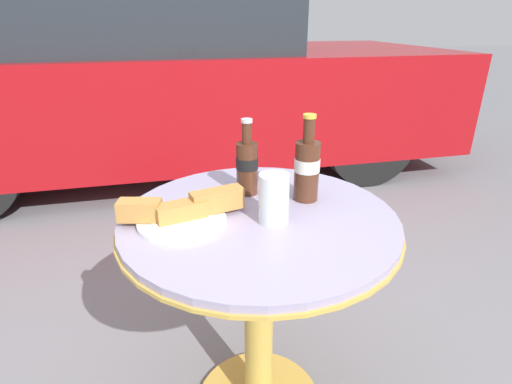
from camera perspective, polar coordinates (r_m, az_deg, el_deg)
The scene contains 6 objects.
bistro_table at distance 1.14m, azimuth 0.43°, elevation -11.18°, with size 0.74×0.74×0.71m.
cola_bottle_left at distance 1.15m, azimuth -1.45°, elevation 3.85°, with size 0.06×0.06×0.22m.
cola_bottle_right at distance 1.11m, azimuth 7.29°, elevation 3.53°, with size 0.07×0.07×0.24m.
drinking_glass at distance 0.99m, azimuth 2.57°, elevation -1.26°, with size 0.08×0.08×0.13m.
lunch_plate_near at distance 1.02m, azimuth -10.37°, elevation -2.87°, with size 0.32×0.22×0.07m.
parked_car at distance 3.45m, azimuth -12.16°, elevation 14.99°, with size 4.38×1.80×1.45m.
Camera 1 is at (-0.22, -0.91, 1.18)m, focal length 28.00 mm.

